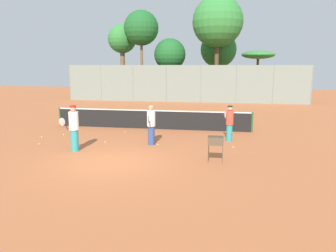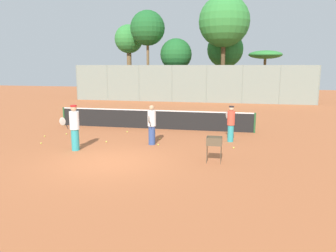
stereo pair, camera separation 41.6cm
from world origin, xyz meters
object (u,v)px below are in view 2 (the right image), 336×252
player_red_cap (152,124)px  parked_car (137,91)px  tennis_net (154,119)px  ball_cart (214,143)px  player_yellow_shirt (231,123)px  player_white_outfit (74,127)px

player_red_cap → parked_car: player_red_cap is taller
tennis_net → ball_cart: 6.97m
tennis_net → player_yellow_shirt: 4.90m
player_yellow_shirt → ball_cart: bearing=147.8°
player_white_outfit → ball_cart: 5.86m
player_white_outfit → ball_cart: size_ratio=1.99×
tennis_net → player_white_outfit: bearing=-111.1°
ball_cart → player_white_outfit: bearing=174.5°
parked_car → tennis_net: bearing=-69.9°
player_red_cap → player_yellow_shirt: bearing=109.1°
player_white_outfit → parked_car: size_ratio=0.46×
player_white_outfit → player_yellow_shirt: 7.01m
player_white_outfit → player_red_cap: 3.33m
tennis_net → ball_cart: size_ratio=11.56×
player_yellow_shirt → ball_cart: player_yellow_shirt is taller
tennis_net → parked_car: parked_car is taller
ball_cart → player_red_cap: bearing=142.9°
player_yellow_shirt → parked_car: (-10.88, 20.27, -0.21)m
player_yellow_shirt → parked_car: 23.00m
tennis_net → player_yellow_shirt: size_ratio=6.62×
ball_cart → parked_car: (-10.35, 23.80, -0.07)m
parked_car → ball_cart: bearing=-66.5°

